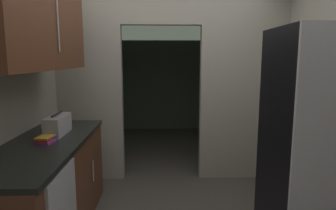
% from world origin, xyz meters
% --- Properties ---
extents(kitchen_partition, '(3.00, 0.12, 2.82)m').
position_xyz_m(kitchen_partition, '(0.05, 1.41, 1.54)').
color(kitchen_partition, '#ADA899').
rests_on(kitchen_partition, ground).
extents(adjoining_room_shell, '(3.00, 2.91, 2.82)m').
position_xyz_m(adjoining_room_shell, '(0.00, 3.33, 1.41)').
color(adjoining_room_shell, slate).
rests_on(adjoining_room_shell, ground).
extents(refrigerator, '(0.80, 0.72, 1.85)m').
position_xyz_m(refrigerator, '(1.10, -0.29, 0.92)').
color(refrigerator, black).
rests_on(refrigerator, ground).
extents(lower_cabinet_run, '(0.65, 1.86, 0.90)m').
position_xyz_m(lower_cabinet_run, '(-1.18, 0.04, 0.45)').
color(lower_cabinet_run, brown).
rests_on(lower_cabinet_run, ground).
extents(upper_cabinet_counterside, '(0.36, 1.67, 0.75)m').
position_xyz_m(upper_cabinet_counterside, '(-1.18, 0.04, 1.90)').
color(upper_cabinet_counterside, brown).
extents(boombox, '(0.16, 0.41, 0.21)m').
position_xyz_m(boombox, '(-1.15, 0.32, 0.99)').
color(boombox, '#B2B2B7').
rests_on(boombox, lower_cabinet_run).
extents(book_stack, '(0.15, 0.17, 0.06)m').
position_xyz_m(book_stack, '(-1.15, 0.02, 0.93)').
color(book_stack, '#8C3893').
rests_on(book_stack, lower_cabinet_run).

